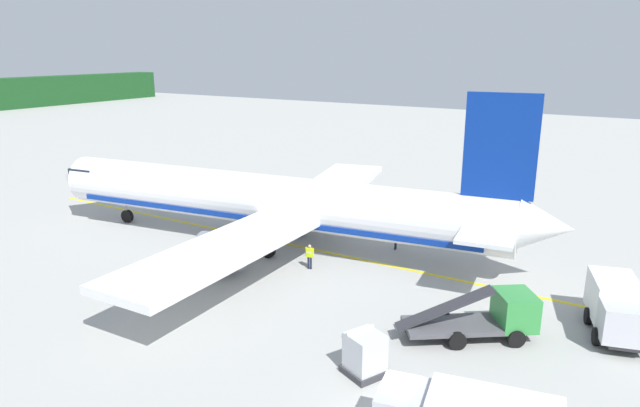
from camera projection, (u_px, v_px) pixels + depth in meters
name	position (u px, v px, depth m)	size (l,w,h in m)	color
airliner_foreground	(273.00, 202.00, 41.94)	(34.52, 41.69, 11.90)	white
service_truck_fuel	(491.00, 316.00, 28.82)	(5.63, 6.64, 2.74)	#338C3F
service_truck_catering	(616.00, 307.00, 29.09)	(5.70, 3.56, 2.74)	silver
cargo_container_near	(365.00, 354.00, 25.58)	(2.25, 2.25, 2.12)	#333338
crew_marshaller	(310.00, 254.00, 37.87)	(0.27, 0.63, 1.74)	#191E33
crew_loader_left	(396.00, 236.00, 41.59)	(0.62, 0.30, 1.75)	#191E33
apron_guide_line	(328.00, 253.00, 41.14)	(0.30, 60.00, 0.01)	yellow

